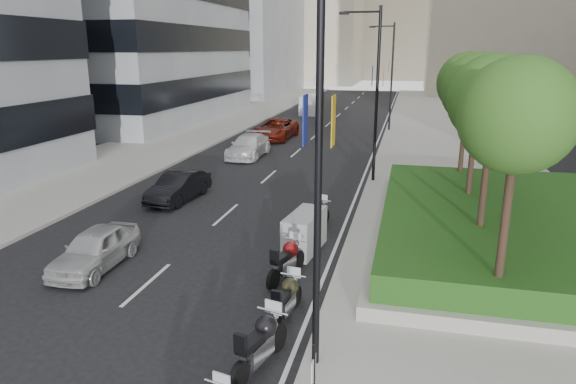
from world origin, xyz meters
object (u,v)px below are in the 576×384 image
(motorcycle_2, at_px, (261,343))
(car_a, at_px, (95,249))
(car_d, at_px, (275,129))
(car_c, at_px, (249,146))
(lamp_post_0, at_px, (311,147))
(lamp_post_2, at_px, (390,71))
(lamp_post_1, at_px, (374,87))
(car_b, at_px, (179,187))
(motorcycle_4, at_px, (287,260))
(delivery_van, at_px, (311,105))
(motorcycle_5, at_px, (305,233))
(motorcycle_3, at_px, (287,299))
(motorcycle_6, at_px, (316,215))

(motorcycle_2, height_order, car_a, car_a)
(motorcycle_2, height_order, car_d, car_d)
(motorcycle_2, height_order, car_c, car_c)
(car_a, bearing_deg, motorcycle_2, -32.14)
(lamp_post_0, height_order, lamp_post_2, same)
(motorcycle_2, distance_m, car_a, 7.93)
(lamp_post_0, xyz_separation_m, car_d, (-8.45, 29.11, -4.27))
(lamp_post_2, bearing_deg, lamp_post_1, -90.00)
(car_a, height_order, car_b, car_b)
(motorcycle_4, distance_m, delivery_van, 41.72)
(motorcycle_4, distance_m, motorcycle_5, 2.33)
(lamp_post_2, distance_m, motorcycle_4, 30.99)
(car_a, bearing_deg, lamp_post_1, 57.91)
(motorcycle_2, height_order, delivery_van, delivery_van)
(motorcycle_5, relative_size, car_c, 0.49)
(motorcycle_5, bearing_deg, motorcycle_3, -166.82)
(lamp_post_2, distance_m, car_b, 25.35)
(motorcycle_4, xyz_separation_m, delivery_van, (-7.18, 41.09, 0.33))
(lamp_post_2, distance_m, car_d, 11.15)
(lamp_post_0, height_order, motorcycle_5, lamp_post_0)
(car_a, bearing_deg, motorcycle_6, 38.05)
(motorcycle_2, xyz_separation_m, delivery_van, (-7.70, 45.76, 0.31))
(lamp_post_0, distance_m, lamp_post_1, 17.00)
(motorcycle_2, bearing_deg, lamp_post_0, -59.79)
(motorcycle_2, height_order, motorcycle_5, motorcycle_5)
(motorcycle_3, xyz_separation_m, motorcycle_5, (-0.49, 4.73, 0.13))
(motorcycle_4, distance_m, car_c, 18.89)
(motorcycle_3, bearing_deg, motorcycle_4, 20.77)
(lamp_post_2, relative_size, delivery_van, 1.86)
(car_d, bearing_deg, motorcycle_4, -72.14)
(motorcycle_4, xyz_separation_m, car_b, (-6.99, 7.17, 0.06))
(lamp_post_1, height_order, motorcycle_3, lamp_post_1)
(motorcycle_3, relative_size, motorcycle_4, 0.95)
(lamp_post_1, xyz_separation_m, car_c, (-8.40, 4.98, -4.34))
(motorcycle_2, xyz_separation_m, car_a, (-6.82, 4.05, 0.03))
(lamp_post_2, bearing_deg, car_c, -122.82)
(motorcycle_4, distance_m, motorcycle_6, 4.63)
(lamp_post_0, height_order, car_b, lamp_post_0)
(lamp_post_0, distance_m, motorcycle_5, 8.13)
(motorcycle_4, xyz_separation_m, motorcycle_6, (0.07, 4.63, -0.02))
(car_d, bearing_deg, lamp_post_1, -52.81)
(lamp_post_0, height_order, car_a, lamp_post_0)
(motorcycle_3, height_order, car_b, car_b)
(lamp_post_1, height_order, motorcycle_2, lamp_post_1)
(lamp_post_1, relative_size, motorcycle_3, 4.19)
(lamp_post_1, height_order, motorcycle_5, lamp_post_1)
(car_c, xyz_separation_m, car_d, (-0.05, 7.13, 0.07))
(motorcycle_2, xyz_separation_m, motorcycle_6, (-0.45, 9.30, -0.03))
(motorcycle_4, bearing_deg, motorcycle_6, 13.68)
(lamp_post_0, relative_size, motorcycle_6, 4.11)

